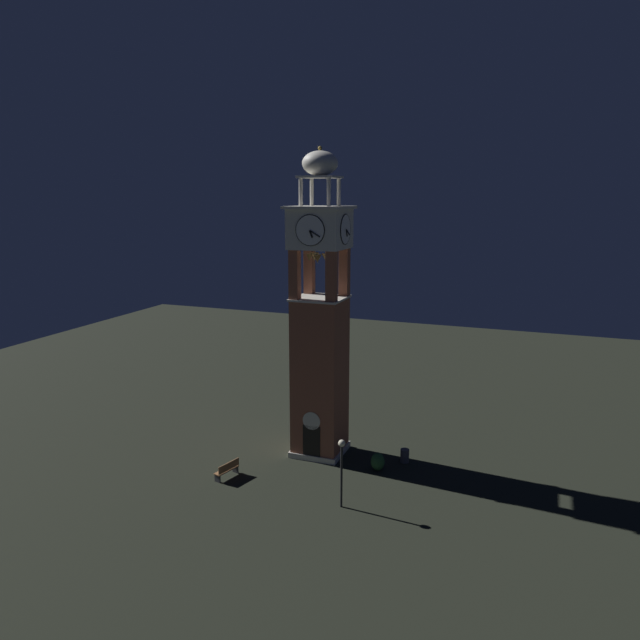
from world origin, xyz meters
The scene contains 6 objects.
ground centered at (0.00, 0.00, 0.00)m, with size 80.00×80.00×0.00m, color black.
clock_tower centered at (0.00, 0.00, 7.57)m, with size 3.40×3.40×18.31m.
park_bench centered at (-3.64, -5.08, 0.48)m, with size 0.83×1.66×0.95m.
lamp_post centered at (3.41, -5.86, 2.55)m, with size 0.36×0.36×3.65m.
trash_bin centered at (5.23, 0.49, 0.40)m, with size 0.52×0.52×0.80m, color #4C4C51.
shrub_near_entry centered at (4.02, -1.16, 0.53)m, with size 0.80×0.80×1.07m, color #234C28.
Camera 1 is at (12.45, -32.50, 15.61)m, focal length 33.73 mm.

